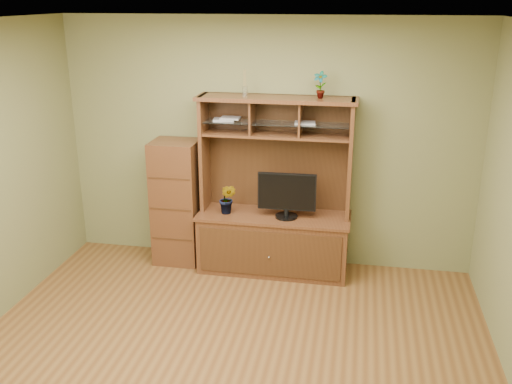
# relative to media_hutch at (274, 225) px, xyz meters

# --- Properties ---
(room) EXTENTS (4.54, 4.04, 2.74)m
(room) POSITION_rel_media_hutch_xyz_m (-0.13, -1.73, 0.83)
(room) COLOR brown
(room) RESTS_ON ground
(media_hutch) EXTENTS (1.66, 0.61, 1.90)m
(media_hutch) POSITION_rel_media_hutch_xyz_m (0.00, 0.00, 0.00)
(media_hutch) COLOR #432013
(media_hutch) RESTS_ON room
(monitor) EXTENTS (0.61, 0.24, 0.49)m
(monitor) POSITION_rel_media_hutch_xyz_m (0.14, -0.08, 0.38)
(monitor) COLOR black
(monitor) RESTS_ON media_hutch
(orchid_plant) EXTENTS (0.21, 0.18, 0.33)m
(orchid_plant) POSITION_rel_media_hutch_xyz_m (-0.49, -0.08, 0.29)
(orchid_plant) COLOR #26591E
(orchid_plant) RESTS_ON media_hutch
(top_plant) EXTENTS (0.16, 0.13, 0.27)m
(top_plant) POSITION_rel_media_hutch_xyz_m (0.44, 0.08, 1.51)
(top_plant) COLOR #366724
(top_plant) RESTS_ON media_hutch
(reed_diffuser) EXTENTS (0.05, 0.05, 0.27)m
(reed_diffuser) POSITION_rel_media_hutch_xyz_m (-0.33, 0.08, 1.48)
(reed_diffuser) COLOR silver
(reed_diffuser) RESTS_ON media_hutch
(magazines) EXTENTS (1.09, 0.19, 0.04)m
(magazines) POSITION_rel_media_hutch_xyz_m (-0.26, 0.08, 1.13)
(magazines) COLOR #A1A1A6
(magazines) RESTS_ON media_hutch
(side_cabinet) EXTENTS (0.50, 0.45, 1.40)m
(side_cabinet) POSITION_rel_media_hutch_xyz_m (-1.10, 0.03, 0.18)
(side_cabinet) COLOR #432013
(side_cabinet) RESTS_ON room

